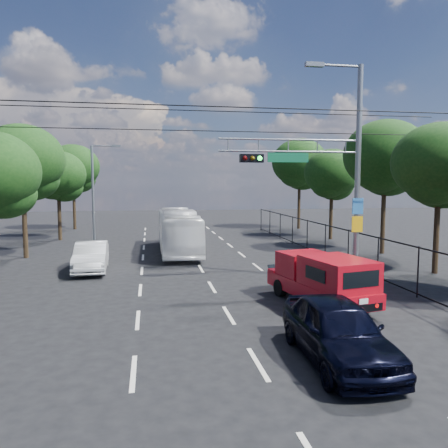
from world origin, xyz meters
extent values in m
plane|color=black|center=(0.00, 0.00, 0.00)|extent=(120.00, 120.00, 0.00)
cube|color=beige|center=(-3.00, 0.00, 0.01)|extent=(0.12, 2.00, 0.01)
cube|color=beige|center=(-3.00, 4.00, 0.01)|extent=(0.12, 2.00, 0.01)
cube|color=beige|center=(-3.00, 8.00, 0.01)|extent=(0.12, 2.00, 0.01)
cube|color=beige|center=(-3.00, 12.00, 0.01)|extent=(0.12, 2.00, 0.01)
cube|color=beige|center=(-3.00, 16.00, 0.01)|extent=(0.12, 2.00, 0.01)
cube|color=beige|center=(-3.00, 20.00, 0.01)|extent=(0.12, 2.00, 0.01)
cube|color=beige|center=(-3.00, 24.00, 0.01)|extent=(0.12, 2.00, 0.01)
cube|color=beige|center=(-3.00, 28.00, 0.01)|extent=(0.12, 2.00, 0.01)
cube|color=beige|center=(-3.00, 32.00, 0.01)|extent=(0.12, 2.00, 0.01)
cube|color=beige|center=(0.00, 0.00, 0.01)|extent=(0.12, 2.00, 0.01)
cube|color=beige|center=(0.00, 4.00, 0.01)|extent=(0.12, 2.00, 0.01)
cube|color=beige|center=(0.00, 8.00, 0.01)|extent=(0.12, 2.00, 0.01)
cube|color=beige|center=(0.00, 12.00, 0.01)|extent=(0.12, 2.00, 0.01)
cube|color=beige|center=(0.00, 16.00, 0.01)|extent=(0.12, 2.00, 0.01)
cube|color=beige|center=(0.00, 20.00, 0.01)|extent=(0.12, 2.00, 0.01)
cube|color=beige|center=(0.00, 24.00, 0.01)|extent=(0.12, 2.00, 0.01)
cube|color=beige|center=(0.00, 28.00, 0.01)|extent=(0.12, 2.00, 0.01)
cube|color=beige|center=(0.00, 32.00, 0.01)|extent=(0.12, 2.00, 0.01)
cube|color=beige|center=(3.00, 0.00, 0.01)|extent=(0.12, 2.00, 0.01)
cube|color=beige|center=(3.00, 4.00, 0.01)|extent=(0.12, 2.00, 0.01)
cube|color=beige|center=(3.00, 8.00, 0.01)|extent=(0.12, 2.00, 0.01)
cube|color=beige|center=(3.00, 12.00, 0.01)|extent=(0.12, 2.00, 0.01)
cube|color=beige|center=(3.00, 16.00, 0.01)|extent=(0.12, 2.00, 0.01)
cube|color=beige|center=(3.00, 20.00, 0.01)|extent=(0.12, 2.00, 0.01)
cube|color=beige|center=(3.00, 24.00, 0.01)|extent=(0.12, 2.00, 0.01)
cube|color=beige|center=(3.00, 28.00, 0.01)|extent=(0.12, 2.00, 0.01)
cube|color=beige|center=(3.00, 32.00, 0.01)|extent=(0.12, 2.00, 0.01)
cylinder|color=slate|center=(6.50, 8.00, 4.75)|extent=(0.24, 0.24, 9.50)
cylinder|color=slate|center=(5.50, 8.00, 9.40)|extent=(2.00, 0.10, 0.10)
cube|color=slate|center=(4.40, 8.00, 9.40)|extent=(0.80, 0.25, 0.18)
cylinder|color=slate|center=(3.40, 8.00, 6.25)|extent=(6.20, 0.08, 0.08)
cylinder|color=slate|center=(3.40, 8.00, 5.75)|extent=(6.20, 0.08, 0.08)
cube|color=black|center=(1.70, 8.00, 5.45)|extent=(1.00, 0.28, 0.35)
sphere|color=#3F0505|center=(1.38, 7.85, 5.45)|extent=(0.20, 0.20, 0.20)
sphere|color=#4C3805|center=(1.70, 7.85, 5.45)|extent=(0.20, 0.20, 0.20)
sphere|color=#0CE533|center=(2.02, 7.85, 5.45)|extent=(0.20, 0.20, 0.20)
cube|color=#0D5B38|center=(3.30, 8.00, 5.50)|extent=(1.80, 0.05, 0.40)
cube|color=#276CB6|center=(6.48, 7.86, 3.40)|extent=(0.50, 0.04, 0.70)
cube|color=#E7AD0C|center=(6.48, 7.86, 2.60)|extent=(0.50, 0.04, 0.70)
cylinder|color=slate|center=(5.90, 8.00, 6.00)|extent=(0.05, 0.05, 0.50)
cylinder|color=slate|center=(4.60, 8.00, 6.00)|extent=(0.05, 0.05, 0.50)
cylinder|color=slate|center=(3.30, 8.00, 6.00)|extent=(0.05, 0.05, 0.50)
cylinder|color=slate|center=(2.00, 8.00, 6.00)|extent=(0.05, 0.05, 0.50)
cylinder|color=slate|center=(0.70, 8.00, 6.00)|extent=(0.05, 0.05, 0.50)
cylinder|color=slate|center=(-6.50, 22.00, 3.50)|extent=(0.18, 0.18, 7.00)
cylinder|color=slate|center=(-5.70, 22.00, 7.00)|extent=(1.60, 0.09, 0.09)
cube|color=slate|center=(-4.80, 22.00, 7.00)|extent=(0.60, 0.22, 0.15)
cylinder|color=black|center=(0.00, 6.00, 7.20)|extent=(22.00, 0.04, 0.04)
cylinder|color=black|center=(0.00, 9.50, 7.60)|extent=(22.00, 0.04, 0.04)
cylinder|color=black|center=(0.00, 11.00, 6.90)|extent=(22.00, 0.04, 0.04)
cube|color=black|center=(7.60, 12.00, 1.95)|extent=(0.04, 34.00, 0.06)
cube|color=black|center=(7.60, 12.00, 0.15)|extent=(0.04, 34.00, 0.06)
cylinder|color=black|center=(7.60, 5.00, 1.00)|extent=(0.06, 0.06, 2.00)
cylinder|color=black|center=(7.60, 8.00, 1.00)|extent=(0.06, 0.06, 2.00)
cylinder|color=black|center=(7.60, 11.00, 1.00)|extent=(0.06, 0.06, 2.00)
cylinder|color=black|center=(7.60, 14.00, 1.00)|extent=(0.06, 0.06, 2.00)
cylinder|color=black|center=(7.60, 17.00, 1.00)|extent=(0.06, 0.06, 2.00)
cylinder|color=black|center=(7.60, 20.00, 1.00)|extent=(0.06, 0.06, 2.00)
cylinder|color=black|center=(7.60, 23.00, 1.00)|extent=(0.06, 0.06, 2.00)
cylinder|color=black|center=(7.60, 26.00, 1.00)|extent=(0.06, 0.06, 2.00)
cylinder|color=black|center=(7.60, 29.00, 1.00)|extent=(0.06, 0.06, 2.00)
cylinder|color=black|center=(11.20, 9.00, 2.10)|extent=(0.28, 0.28, 4.20)
ellipsoid|color=black|center=(11.20, 9.00, 5.40)|extent=(4.50, 4.50, 3.83)
ellipsoid|color=black|center=(11.60, 9.30, 4.35)|extent=(3.00, 3.00, 2.40)
ellipsoid|color=black|center=(10.85, 8.80, 4.50)|extent=(2.85, 2.85, 2.28)
cylinder|color=black|center=(11.80, 15.00, 2.38)|extent=(0.28, 0.28, 4.76)
ellipsoid|color=black|center=(11.80, 15.00, 6.12)|extent=(5.10, 5.10, 4.33)
ellipsoid|color=black|center=(12.20, 15.30, 4.93)|extent=(3.40, 3.40, 2.72)
ellipsoid|color=black|center=(11.45, 14.80, 5.10)|extent=(3.23, 3.23, 2.58)
cylinder|color=black|center=(11.40, 22.00, 2.02)|extent=(0.28, 0.28, 4.03)
ellipsoid|color=black|center=(11.40, 22.00, 5.18)|extent=(4.32, 4.32, 3.67)
ellipsoid|color=black|center=(11.80, 22.30, 4.18)|extent=(2.88, 2.88, 2.30)
ellipsoid|color=black|center=(11.05, 21.80, 4.32)|extent=(2.74, 2.74, 2.19)
cylinder|color=black|center=(11.60, 30.00, 2.46)|extent=(0.28, 0.28, 4.93)
ellipsoid|color=black|center=(11.60, 30.00, 6.34)|extent=(5.28, 5.28, 4.49)
ellipsoid|color=black|center=(12.00, 30.30, 5.10)|extent=(3.52, 3.52, 2.82)
ellipsoid|color=black|center=(11.25, 29.80, 5.28)|extent=(3.34, 3.34, 2.68)
ellipsoid|color=black|center=(-8.80, 10.30, 3.94)|extent=(2.72, 2.72, 2.18)
cylinder|color=black|center=(-9.80, 17.00, 2.24)|extent=(0.28, 0.28, 4.48)
ellipsoid|color=black|center=(-9.80, 17.00, 5.76)|extent=(4.80, 4.80, 4.08)
ellipsoid|color=black|center=(-9.40, 17.30, 4.64)|extent=(3.20, 3.20, 2.56)
ellipsoid|color=black|center=(-10.15, 16.80, 4.80)|extent=(3.04, 3.04, 2.43)
cylinder|color=black|center=(-9.40, 25.00, 1.96)|extent=(0.28, 0.28, 3.92)
ellipsoid|color=black|center=(-9.40, 25.00, 5.04)|extent=(4.20, 4.20, 3.57)
ellipsoid|color=black|center=(-9.00, 25.30, 4.06)|extent=(2.80, 2.80, 2.24)
ellipsoid|color=black|center=(-9.75, 24.80, 4.20)|extent=(2.66, 2.66, 2.13)
cylinder|color=black|center=(-9.60, 33.00, 2.30)|extent=(0.28, 0.28, 4.59)
ellipsoid|color=black|center=(-9.60, 33.00, 5.90)|extent=(4.92, 4.92, 4.18)
ellipsoid|color=black|center=(-9.20, 33.30, 4.76)|extent=(3.28, 3.28, 2.62)
ellipsoid|color=black|center=(-9.95, 32.80, 4.92)|extent=(3.12, 3.12, 2.49)
cylinder|color=black|center=(2.42, 6.06, 0.34)|extent=(0.38, 0.71, 0.67)
cylinder|color=black|center=(4.02, 6.40, 0.34)|extent=(0.38, 0.71, 0.67)
cylinder|color=black|center=(3.03, 3.15, 0.34)|extent=(0.38, 0.71, 0.67)
cylinder|color=black|center=(4.62, 3.49, 0.34)|extent=(0.38, 0.71, 0.67)
cube|color=#9A0814|center=(3.52, 4.78, 0.59)|extent=(2.76, 5.06, 0.54)
cube|color=#9A0814|center=(3.08, 6.89, 0.67)|extent=(1.84, 0.88, 0.53)
cube|color=black|center=(3.03, 7.14, 0.91)|extent=(1.67, 0.71, 0.29)
cube|color=#9A0814|center=(3.30, 5.85, 1.29)|extent=(1.99, 1.81, 0.91)
cube|color=black|center=(3.44, 5.15, 1.34)|extent=(1.46, 0.35, 0.53)
cube|color=#9A0814|center=(3.74, 3.74, 1.36)|extent=(2.25, 2.76, 1.01)
cube|color=black|center=(4.62, 3.93, 1.39)|extent=(0.27, 1.13, 0.43)
cube|color=black|center=(2.86, 3.56, 1.39)|extent=(0.27, 1.13, 0.43)
cube|color=black|center=(3.99, 2.56, 1.39)|extent=(1.37, 0.33, 0.53)
cube|color=black|center=(4.01, 2.45, 0.48)|extent=(1.52, 0.39, 0.25)
cube|color=silver|center=(4.02, 2.41, 0.72)|extent=(0.33, 0.10, 0.17)
imported|color=black|center=(2.00, -0.14, 0.79)|extent=(1.98, 4.66, 1.57)
imported|color=silver|center=(-0.78, 17.70, 1.36)|extent=(2.30, 9.74, 2.71)
imported|color=silver|center=(-5.50, 12.41, 0.72)|extent=(1.74, 4.46, 1.45)
camera|label=1|loc=(-2.56, -10.05, 4.45)|focal=35.00mm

